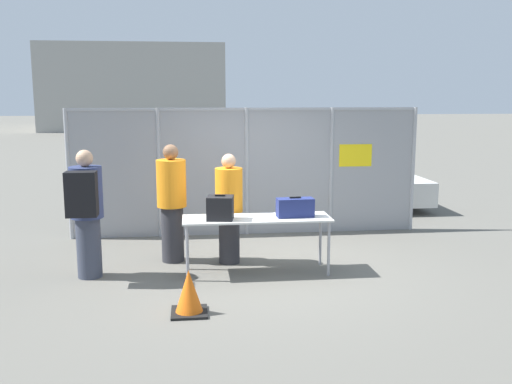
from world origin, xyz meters
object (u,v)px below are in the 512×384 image
Objects in this scene: security_worker_near at (229,207)px; utility_trailer at (360,193)px; traveler_hooded at (86,209)px; traffic_cone at (189,294)px; security_worker_far at (172,202)px; inspection_table at (257,222)px; suitcase_navy at (295,208)px; suitcase_black at (220,208)px.

utility_trailer is (3.03, 3.42, -0.44)m from security_worker_near.
traffic_cone is (1.36, -1.44, -0.73)m from traveler_hooded.
inspection_table is at bearing 148.86° from security_worker_far.
security_worker_near is 2.13m from traffic_cone.
suitcase_navy reaches higher than traffic_cone.
suitcase_navy is 4.54m from utility_trailer.
traffic_cone is (-0.60, -1.95, -0.60)m from security_worker_near.
inspection_table is 1.17× the size of security_worker_far.
suitcase_black is at bearing 79.79° from security_worker_near.
suitcase_black is 0.22× the size of security_worker_far.
suitcase_black is 1.80m from traveler_hooded.
traffic_cone is at bearing -123.69° from inspection_table.
inspection_table reaches higher than traffic_cone.
traffic_cone is at bearing -124.05° from utility_trailer.
security_worker_near is at bearing 123.28° from inspection_table.
traveler_hooded is at bearing 31.71° from security_worker_far.
inspection_table is 1.17× the size of traveler_hooded.
traveler_hooded is 0.48× the size of utility_trailer.
utility_trailer is at bearing 55.95° from traffic_cone.
utility_trailer is (2.14, 3.96, -0.53)m from suitcase_navy.
security_worker_far is 2.25m from traffic_cone.
security_worker_near is at bearing 12.71° from traveler_hooded.
traveler_hooded is (-2.84, 0.03, 0.04)m from suitcase_navy.
traveler_hooded reaches higher than security_worker_near.
traveler_hooded is at bearing 179.35° from suitcase_navy.
utility_trailer is 7.10× the size of traffic_cone.
security_worker_far is at bearing 96.41° from traffic_cone.
traveler_hooded is 2.02m from security_worker_near.
traffic_cone is at bearing -107.98° from suitcase_black.
suitcase_black is 0.22× the size of traveler_hooded.
security_worker_far is 0.48× the size of utility_trailer.
security_worker_far reaches higher than suitcase_navy.
suitcase_black is 0.75× the size of suitcase_navy.
traveler_hooded is 1.00× the size of security_worker_far.
security_worker_near is 4.59m from utility_trailer.
suitcase_navy is 0.32× the size of security_worker_near.
utility_trailer is (4.98, 3.93, -0.57)m from traveler_hooded.
utility_trailer is at bearing 61.58° from suitcase_navy.
suitcase_navy is at bearing 156.98° from security_worker_far.
suitcase_navy is 1.04m from security_worker_near.
security_worker_near is at bearing 167.66° from security_worker_far.
security_worker_near reaches higher than suitcase_black.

